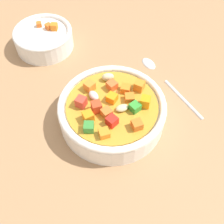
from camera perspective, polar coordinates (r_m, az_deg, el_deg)
name	(u,v)px	position (r cm, az deg, el deg)	size (l,w,h in cm)	color
ground_plane	(112,123)	(54.58, 0.00, -2.19)	(140.00, 140.00, 2.00)	#9E754F
soup_bowl_main	(112,111)	(51.42, 0.00, 0.23)	(19.64, 19.64, 6.58)	white
spoon	(161,75)	(61.62, 9.98, 7.46)	(11.55, 17.75, 0.98)	silver
side_bowl_small	(44,38)	(68.31, -13.63, 14.43)	(13.34, 13.34, 5.36)	white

